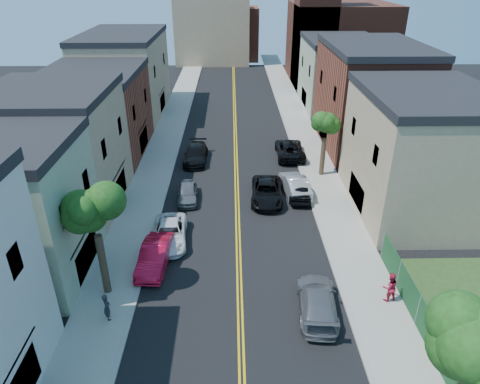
{
  "coord_description": "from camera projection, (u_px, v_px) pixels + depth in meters",
  "views": [
    {
      "loc": [
        -0.37,
        -6.37,
        17.52
      ],
      "look_at": [
        0.2,
        23.04,
        2.0
      ],
      "focal_mm": 32.46,
      "sensor_mm": 36.0,
      "label": 1
    }
  ],
  "objects": [
    {
      "name": "bldg_left_tan_near",
      "position": [
        57.0,
        153.0,
        33.58
      ],
      "size": [
        9.0,
        10.0,
        9.0
      ],
      "primitive_type": "cube",
      "color": "#998466",
      "rests_on": "ground"
    },
    {
      "name": "white_pickup",
      "position": [
        170.0,
        233.0,
        30.51
      ],
      "size": [
        2.65,
        5.21,
        1.41
      ],
      "primitive_type": "imported",
      "rotation": [
        0.0,
        0.0,
        0.06
      ],
      "color": "white",
      "rests_on": "ground"
    },
    {
      "name": "bldg_left_tan_far",
      "position": [
        125.0,
        76.0,
        55.57
      ],
      "size": [
        9.0,
        16.0,
        9.5
      ],
      "primitive_type": "cube",
      "color": "#998466",
      "rests_on": "ground"
    },
    {
      "name": "black_car_right",
      "position": [
        300.0,
        189.0,
        36.36
      ],
      "size": [
        2.19,
        4.65,
        1.54
      ],
      "primitive_type": "imported",
      "rotation": [
        0.0,
        0.0,
        3.06
      ],
      "color": "black",
      "rests_on": "ground"
    },
    {
      "name": "silver_car_right",
      "position": [
        295.0,
        184.0,
        36.98
      ],
      "size": [
        2.4,
        5.22,
        1.66
      ],
      "primitive_type": "imported",
      "rotation": [
        0.0,
        0.0,
        3.27
      ],
      "color": "#AEB2B6",
      "rests_on": "ground"
    },
    {
      "name": "bldg_right_brick",
      "position": [
        369.0,
        99.0,
        45.32
      ],
      "size": [
        9.0,
        14.0,
        10.0
      ],
      "primitive_type": "cube",
      "color": "brown",
      "rests_on": "ground"
    },
    {
      "name": "grey_car_left",
      "position": [
        188.0,
        193.0,
        35.96
      ],
      "size": [
        1.82,
        4.09,
        1.37
      ],
      "primitive_type": "imported",
      "rotation": [
        0.0,
        0.0,
        0.05
      ],
      "color": "#5A5D62",
      "rests_on": "ground"
    },
    {
      "name": "sidewalk_right",
      "position": [
        305.0,
        137.0,
        49.28
      ],
      "size": [
        3.2,
        100.0,
        0.15
      ],
      "primitive_type": "cube",
      "color": "gray",
      "rests_on": "ground"
    },
    {
      "name": "backdrop_center",
      "position": [
        233.0,
        34.0,
        87.53
      ],
      "size": [
        10.0,
        8.0,
        10.0
      ],
      "primitive_type": "cube",
      "color": "brown",
      "rests_on": "ground"
    },
    {
      "name": "bldg_left_palegrn",
      "position": [
        4.0,
        216.0,
        25.74
      ],
      "size": [
        9.0,
        8.0,
        8.5
      ],
      "primitive_type": "cube",
      "color": "gray",
      "rests_on": "ground"
    },
    {
      "name": "fence_right",
      "position": [
        429.0,
        331.0,
        21.86
      ],
      "size": [
        0.04,
        15.0,
        1.9
      ],
      "primitive_type": "cube",
      "color": "#143F1E",
      "rests_on": "sidewalk_right"
    },
    {
      "name": "bldg_right_tan",
      "position": [
        420.0,
        156.0,
        33.18
      ],
      "size": [
        9.0,
        12.0,
        9.0
      ],
      "primitive_type": "cube",
      "color": "#998466",
      "rests_on": "ground"
    },
    {
      "name": "pedestrian_right",
      "position": [
        390.0,
        287.0,
        24.88
      ],
      "size": [
        1.03,
        0.87,
        1.87
      ],
      "primitive_type": "imported",
      "rotation": [
        0.0,
        0.0,
        3.34
      ],
      "color": "#B31B35",
      "rests_on": "sidewalk_right"
    },
    {
      "name": "bldg_right_palegrn",
      "position": [
        339.0,
        76.0,
        58.05
      ],
      "size": [
        9.0,
        12.0,
        8.5
      ],
      "primitive_type": "cube",
      "color": "gray",
      "rests_on": "ground"
    },
    {
      "name": "sidewalk_left",
      "position": [
        166.0,
        138.0,
        49.01
      ],
      "size": [
        3.2,
        100.0,
        0.15
      ],
      "primitive_type": "cube",
      "color": "gray",
      "rests_on": "ground"
    },
    {
      "name": "tree_left_mid",
      "position": [
        91.0,
        196.0,
        22.99
      ],
      "size": [
        5.2,
        5.2,
        9.29
      ],
      "color": "#3E311F",
      "rests_on": "sidewalk_left"
    },
    {
      "name": "church",
      "position": [
        334.0,
        35.0,
        70.02
      ],
      "size": [
        16.2,
        14.2,
        22.6
      ],
      "color": "#4C2319",
      "rests_on": "ground"
    },
    {
      "name": "bldg_left_brick",
      "position": [
        96.0,
        116.0,
        43.54
      ],
      "size": [
        9.0,
        12.0,
        8.0
      ],
      "primitive_type": "cube",
      "color": "brown",
      "rests_on": "ground"
    },
    {
      "name": "black_suv_lane",
      "position": [
        267.0,
        192.0,
        35.96
      ],
      "size": [
        2.9,
        5.66,
        1.53
      ],
      "primitive_type": "imported",
      "rotation": [
        0.0,
        0.0,
        -0.07
      ],
      "color": "black",
      "rests_on": "ground"
    },
    {
      "name": "black_car_left",
      "position": [
        196.0,
        154.0,
        43.03
      ],
      "size": [
        2.31,
        5.36,
        1.54
      ],
      "primitive_type": "imported",
      "rotation": [
        0.0,
        0.0,
        -0.03
      ],
      "color": "black",
      "rests_on": "ground"
    },
    {
      "name": "curb_right",
      "position": [
        289.0,
        137.0,
        49.26
      ],
      "size": [
        0.3,
        100.0,
        0.15
      ],
      "primitive_type": "cube",
      "color": "gray",
      "rests_on": "ground"
    },
    {
      "name": "grey_car_right",
      "position": [
        317.0,
        301.0,
        24.32
      ],
      "size": [
        2.6,
        5.37,
        1.51
      ],
      "primitive_type": "imported",
      "rotation": [
        0.0,
        0.0,
        3.05
      ],
      "color": "slate",
      "rests_on": "ground"
    },
    {
      "name": "red_sedan",
      "position": [
        155.0,
        256.0,
        28.02
      ],
      "size": [
        2.02,
        4.89,
        1.57
      ],
      "primitive_type": "imported",
      "rotation": [
        0.0,
        0.0,
        -0.08
      ],
      "color": "red",
      "rests_on": "ground"
    },
    {
      "name": "dark_car_right_far",
      "position": [
        290.0,
        149.0,
        44.11
      ],
      "size": [
        2.71,
        5.84,
        1.62
      ],
      "primitive_type": "imported",
      "rotation": [
        0.0,
        0.0,
        3.14
      ],
      "color": "black",
      "rests_on": "ground"
    },
    {
      "name": "pedestrian_left",
      "position": [
        107.0,
        307.0,
        23.58
      ],
      "size": [
        0.61,
        0.71,
        1.65
      ],
      "primitive_type": "imported",
      "rotation": [
        0.0,
        0.0,
        1.99
      ],
      "color": "#23232A",
      "rests_on": "sidewalk_left"
    },
    {
      "name": "curb_left",
      "position": [
        181.0,
        138.0,
        49.04
      ],
      "size": [
        0.3,
        100.0,
        0.15
      ],
      "primitive_type": "cube",
      "color": "gray",
      "rests_on": "ground"
    },
    {
      "name": "backdrop_left",
      "position": [
        212.0,
        31.0,
        83.46
      ],
      "size": [
        14.0,
        8.0,
        12.0
      ],
      "primitive_type": "cube",
      "color": "#998466",
      "rests_on": "ground"
    },
    {
      "name": "tree_right_far",
      "position": [
        327.0,
        116.0,
        37.8
      ],
      "size": [
        4.4,
        4.4,
        8.03
      ],
      "color": "#3E311F",
      "rests_on": "sidewalk_right"
    }
  ]
}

